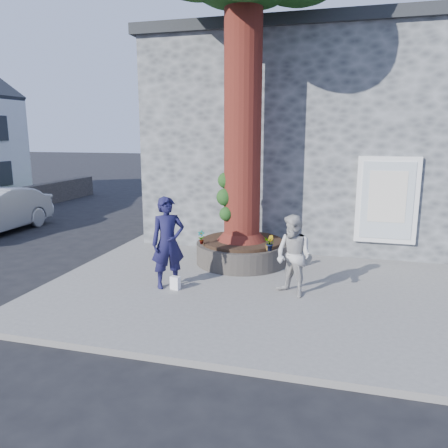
# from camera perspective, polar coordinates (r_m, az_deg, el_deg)

# --- Properties ---
(ground) EXTENTS (120.00, 120.00, 0.00)m
(ground) POSITION_cam_1_polar(r_m,az_deg,el_deg) (9.68, -5.08, -8.63)
(ground) COLOR black
(ground) RESTS_ON ground
(pavement) EXTENTS (9.00, 8.00, 0.12)m
(pavement) POSITION_cam_1_polar(r_m,az_deg,el_deg) (10.19, 4.90, -7.19)
(pavement) COLOR slate
(pavement) RESTS_ON ground
(yellow_line) EXTENTS (0.10, 30.00, 0.01)m
(yellow_line) POSITION_cam_1_polar(r_m,az_deg,el_deg) (11.85, -17.39, -5.26)
(yellow_line) COLOR yellow
(yellow_line) RESTS_ON ground
(stone_shop) EXTENTS (10.30, 8.30, 6.30)m
(stone_shop) POSITION_cam_1_polar(r_m,az_deg,el_deg) (15.70, 12.96, 10.74)
(stone_shop) COLOR #474A4C
(stone_shop) RESTS_ON ground
(planter) EXTENTS (2.30, 2.30, 0.60)m
(planter) POSITION_cam_1_polar(r_m,az_deg,el_deg) (11.16, 2.32, -3.58)
(planter) COLOR black
(planter) RESTS_ON pavement
(man) EXTENTS (0.85, 0.79, 1.96)m
(man) POSITION_cam_1_polar(r_m,az_deg,el_deg) (9.29, -7.33, -2.44)
(man) COLOR #151438
(man) RESTS_ON pavement
(woman) EXTENTS (1.02, 0.97, 1.66)m
(woman) POSITION_cam_1_polar(r_m,az_deg,el_deg) (8.90, 9.05, -4.13)
(woman) COLOR #B2AFAA
(woman) RESTS_ON pavement
(shopping_bag) EXTENTS (0.22, 0.16, 0.28)m
(shopping_bag) POSITION_cam_1_polar(r_m,az_deg,el_deg) (9.37, -6.38, -7.65)
(shopping_bag) COLOR white
(shopping_bag) RESTS_ON pavement
(plant_a) EXTENTS (0.19, 0.14, 0.34)m
(plant_a) POSITION_cam_1_polar(r_m,az_deg,el_deg) (10.60, -3.00, -1.75)
(plant_a) COLOR gray
(plant_a) RESTS_ON planter
(plant_b) EXTENTS (0.23, 0.24, 0.35)m
(plant_b) POSITION_cam_1_polar(r_m,az_deg,el_deg) (10.07, 5.98, -2.48)
(plant_b) COLOR gray
(plant_b) RESTS_ON planter
(plant_c) EXTENTS (0.25, 0.25, 0.35)m
(plant_c) POSITION_cam_1_polar(r_m,az_deg,el_deg) (10.73, 1.79, -1.53)
(plant_c) COLOR gray
(plant_c) RESTS_ON planter
(plant_d) EXTENTS (0.34, 0.36, 0.32)m
(plant_d) POSITION_cam_1_polar(r_m,az_deg,el_deg) (10.07, 5.97, -2.58)
(plant_d) COLOR gray
(plant_d) RESTS_ON planter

